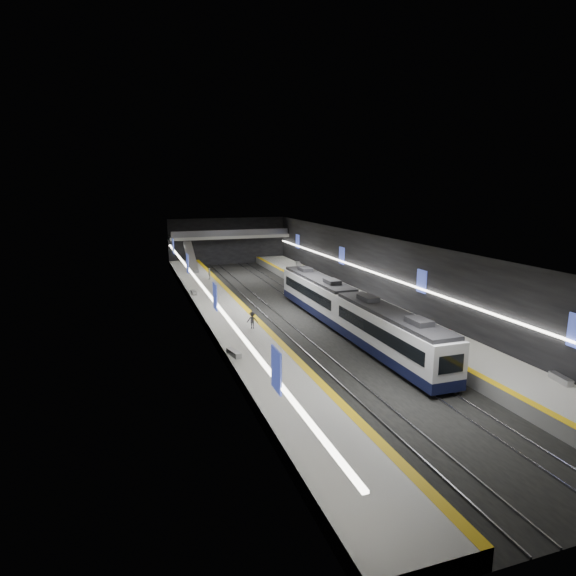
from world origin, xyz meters
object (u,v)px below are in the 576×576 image
object	(u,v)px
bench_right_far	(298,264)
bench_left_far	(194,292)
bench_left_near	(234,353)
passenger_right_a	(449,340)
escalator	(191,257)
passenger_right_b	(433,333)
bench_right_near	(561,379)
passenger_left_a	(209,274)
train	(348,310)
passenger_left_b	(252,320)

from	to	relation	value
bench_right_far	bench_left_far	bearing A→B (deg)	-127.15
bench_left_near	passenger_right_a	distance (m)	16.44
bench_left_near	bench_left_far	world-z (taller)	bench_left_near
escalator	bench_right_far	bearing A→B (deg)	-5.67
passenger_right_b	bench_right_near	bearing A→B (deg)	-128.14
escalator	passenger_left_a	distance (m)	8.90
bench_left_far	bench_right_near	xyz separation A→B (m)	(19.00, -33.51, 0.01)
bench_right_far	bench_left_near	bearing A→B (deg)	-103.28
escalator	bench_left_near	distance (m)	39.05
train	passenger_right_b	distance (m)	8.58
escalator	bench_right_near	world-z (taller)	escalator
bench_left_far	passenger_right_a	xyz separation A→B (m)	(15.87, -26.12, 0.65)
escalator	passenger_right_a	world-z (taller)	escalator
train	passenger_right_a	size ratio (longest dim) A/B	17.53
bench_right_far	passenger_right_b	size ratio (longest dim) A/B	1.18
passenger_left_b	passenger_left_a	bearing A→B (deg)	-65.74
passenger_right_a	passenger_left_b	size ratio (longest dim) A/B	1.11
escalator	passenger_right_a	size ratio (longest dim) A/B	4.67
passenger_left_b	escalator	bearing A→B (deg)	-63.37
escalator	passenger_right_b	size ratio (longest dim) A/B	4.75
passenger_right_b	passenger_left_a	bearing A→B (deg)	54.78
passenger_right_a	bench_right_far	bearing A→B (deg)	8.49
bench_left_near	passenger_right_b	world-z (taller)	passenger_right_b
escalator	bench_left_near	bearing A→B (deg)	-92.94
passenger_right_a	passenger_left_a	distance (m)	36.68
bench_left_near	passenger_left_a	bearing A→B (deg)	71.02
bench_right_near	bench_right_far	distance (m)	48.92
bench_left_far	escalator	bearing A→B (deg)	81.58
bench_right_near	bench_right_far	bearing A→B (deg)	100.72
bench_left_far	bench_right_far	bearing A→B (deg)	37.90
bench_left_far	passenger_left_b	bearing A→B (deg)	-80.59
bench_left_far	bench_right_far	xyz separation A→B (m)	(18.61, 15.41, 0.04)
passenger_right_b	bench_right_far	bearing A→B (deg)	29.58
train	escalator	distance (m)	34.97
passenger_right_b	passenger_left_a	distance (m)	34.77
bench_right_near	passenger_right_b	distance (m)	9.94
passenger_right_b	passenger_left_b	bearing A→B (deg)	89.94
passenger_right_a	bench_right_near	bearing A→B (deg)	-144.80
bench_left_near	bench_right_far	distance (m)	41.70
bench_right_far	passenger_left_b	size ratio (longest dim) A/B	1.28
passenger_right_a	bench_left_far	bearing A→B (deg)	43.54
train	passenger_right_a	bearing A→B (deg)	-68.18
escalator	bench_right_near	bearing A→B (deg)	-71.42
bench_right_near	passenger_right_b	bearing A→B (deg)	118.59
bench_right_far	passenger_right_a	bearing A→B (deg)	-80.54
bench_right_near	passenger_right_a	xyz separation A→B (m)	(-3.13, 7.38, 0.64)
train	passenger_right_b	world-z (taller)	train
bench_right_far	passenger_right_a	distance (m)	41.62
passenger_left_b	passenger_right_b	bearing A→B (deg)	171.17
bench_left_near	passenger_right_a	bearing A→B (deg)	-27.67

